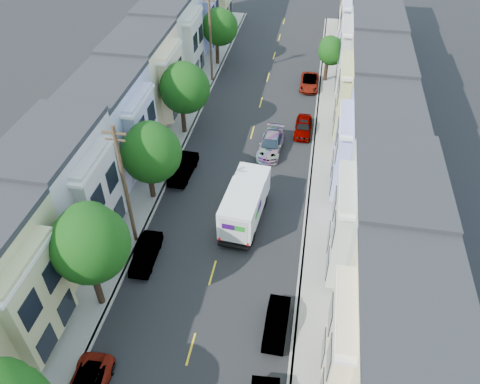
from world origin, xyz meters
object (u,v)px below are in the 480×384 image
at_px(parked_right_c, 303,127).
at_px(lead_sedan, 271,144).
at_px(utility_pole_near, 125,188).
at_px(tree_d, 184,88).
at_px(fedex_truck, 245,203).
at_px(utility_pole_far, 210,38).
at_px(tree_far_r, 331,51).
at_px(tree_e, 219,27).
at_px(tree_c, 150,153).
at_px(tree_b, 89,244).
at_px(parked_right_b, 277,323).
at_px(parked_right_d, 309,82).
at_px(parked_left_d, 183,168).
at_px(parked_left_c, 146,253).

bearing_deg(parked_right_c, lead_sedan, -127.47).
bearing_deg(utility_pole_near, lead_sedan, 57.48).
distance_m(tree_d, fedex_truck, 13.89).
bearing_deg(fedex_truck, utility_pole_far, 113.64).
xyz_separation_m(tree_far_r, utility_pole_far, (-13.20, -2.26, 1.52)).
distance_m(utility_pole_near, parked_right_c, 20.71).
relative_size(tree_e, utility_pole_far, 0.68).
xyz_separation_m(lead_sedan, parked_right_c, (2.73, 3.56, -0.04)).
relative_size(tree_c, tree_far_r, 1.32).
distance_m(tree_b, parked_right_b, 12.27).
xyz_separation_m(tree_c, lead_sedan, (8.47, 8.26, -3.78)).
bearing_deg(parked_right_d, utility_pole_near, -113.62).
bearing_deg(utility_pole_near, tree_c, 90.02).
height_order(tree_e, utility_pole_near, utility_pole_near).
distance_m(tree_c, parked_right_d, 24.42).
relative_size(utility_pole_far, parked_right_d, 2.25).
relative_size(utility_pole_near, utility_pole_far, 1.00).
bearing_deg(utility_pole_far, tree_b, -90.00).
height_order(utility_pole_near, parked_left_d, utility_pole_near).
height_order(tree_e, tree_far_r, tree_e).
xyz_separation_m(tree_d, parked_left_d, (1.40, -6.57, -4.12)).
relative_size(tree_d, parked_left_c, 1.80).
distance_m(fedex_truck, parked_left_c, 8.25).
distance_m(utility_pole_far, parked_right_b, 33.94).
bearing_deg(parked_right_c, tree_c, -133.39).
bearing_deg(parked_right_d, tree_c, -118.29).
height_order(tree_b, fedex_truck, tree_b).
bearing_deg(parked_right_d, tree_far_r, 42.98).
bearing_deg(utility_pole_far, parked_right_d, 1.83).
bearing_deg(parked_left_c, fedex_truck, 38.59).
height_order(tree_d, parked_left_d, tree_d).
xyz_separation_m(tree_d, utility_pole_far, (0.00, 11.13, 0.30)).
relative_size(tree_far_r, utility_pole_near, 0.52).
bearing_deg(tree_e, tree_c, -90.00).
bearing_deg(parked_right_b, tree_far_r, 87.49).
distance_m(tree_far_r, fedex_truck, 25.29).
distance_m(fedex_truck, parked_right_b, 10.11).
distance_m(tree_far_r, parked_right_b, 34.17).
distance_m(utility_pole_far, lead_sedan, 15.91).
bearing_deg(tree_far_r, lead_sedan, -107.52).
height_order(lead_sedan, parked_left_c, lead_sedan).
bearing_deg(parked_right_d, parked_right_b, -90.60).
relative_size(fedex_truck, lead_sedan, 1.37).
height_order(tree_d, utility_pole_far, utility_pole_far).
xyz_separation_m(tree_b, parked_right_d, (11.20, 32.09, -5.02)).
bearing_deg(parked_left_c, lead_sedan, 62.79).
bearing_deg(utility_pole_near, utility_pole_far, 90.00).
xyz_separation_m(utility_pole_far, parked_right_d, (11.20, 0.36, -4.53)).
bearing_deg(tree_d, tree_e, 90.00).
distance_m(tree_d, parked_right_d, 16.60).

